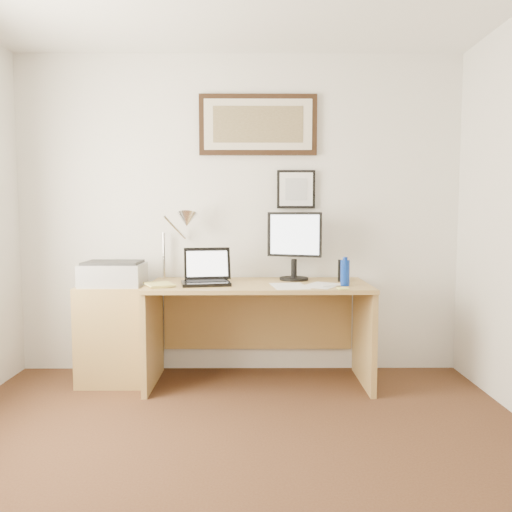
{
  "coord_description": "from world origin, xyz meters",
  "views": [
    {
      "loc": [
        0.11,
        -1.98,
        1.25
      ],
      "look_at": [
        0.13,
        1.43,
        0.97
      ],
      "focal_mm": 35.0,
      "sensor_mm": 36.0,
      "label": 1
    }
  ],
  "objects_px": {
    "side_cabinet": "(115,334)",
    "book": "(147,285)",
    "lcd_monitor": "(294,242)",
    "water_bottle": "(345,273)",
    "laptop": "(206,276)",
    "printer": "(113,274)",
    "desk": "(258,313)"
  },
  "relations": [
    {
      "from": "water_bottle",
      "to": "laptop",
      "type": "distance_m",
      "value": 0.99
    },
    {
      "from": "book",
      "to": "desk",
      "type": "relative_size",
      "value": 0.15
    },
    {
      "from": "water_bottle",
      "to": "book",
      "type": "bearing_deg",
      "value": -178.06
    },
    {
      "from": "side_cabinet",
      "to": "water_bottle",
      "type": "bearing_deg",
      "value": -5.94
    },
    {
      "from": "laptop",
      "to": "printer",
      "type": "relative_size",
      "value": 0.86
    },
    {
      "from": "water_bottle",
      "to": "book",
      "type": "distance_m",
      "value": 1.39
    },
    {
      "from": "water_bottle",
      "to": "laptop",
      "type": "relative_size",
      "value": 0.48
    },
    {
      "from": "laptop",
      "to": "lcd_monitor",
      "type": "height_order",
      "value": "lcd_monitor"
    },
    {
      "from": "laptop",
      "to": "lcd_monitor",
      "type": "xyz_separation_m",
      "value": [
        0.65,
        0.21,
        0.23
      ]
    },
    {
      "from": "water_bottle",
      "to": "printer",
      "type": "xyz_separation_m",
      "value": [
        -1.68,
        0.16,
        -0.02
      ]
    },
    {
      "from": "book",
      "to": "laptop",
      "type": "bearing_deg",
      "value": 19.15
    },
    {
      "from": "water_bottle",
      "to": "desk",
      "type": "xyz_separation_m",
      "value": [
        -0.61,
        0.21,
        -0.33
      ]
    },
    {
      "from": "side_cabinet",
      "to": "lcd_monitor",
      "type": "distance_m",
      "value": 1.51
    },
    {
      "from": "side_cabinet",
      "to": "lcd_monitor",
      "type": "height_order",
      "value": "lcd_monitor"
    },
    {
      "from": "side_cabinet",
      "to": "book",
      "type": "xyz_separation_m",
      "value": [
        0.29,
        -0.22,
        0.39
      ]
    },
    {
      "from": "water_bottle",
      "to": "printer",
      "type": "height_order",
      "value": "water_bottle"
    },
    {
      "from": "water_bottle",
      "to": "laptop",
      "type": "xyz_separation_m",
      "value": [
        -0.99,
        0.09,
        -0.03
      ]
    },
    {
      "from": "desk",
      "to": "lcd_monitor",
      "type": "xyz_separation_m",
      "value": [
        0.27,
        0.09,
        0.53
      ]
    },
    {
      "from": "desk",
      "to": "printer",
      "type": "height_order",
      "value": "printer"
    },
    {
      "from": "laptop",
      "to": "printer",
      "type": "distance_m",
      "value": 0.7
    },
    {
      "from": "desk",
      "to": "lcd_monitor",
      "type": "distance_m",
      "value": 0.6
    },
    {
      "from": "book",
      "to": "desk",
      "type": "bearing_deg",
      "value": 18.27
    },
    {
      "from": "desk",
      "to": "laptop",
      "type": "xyz_separation_m",
      "value": [
        -0.38,
        -0.12,
        0.29
      ]
    },
    {
      "from": "side_cabinet",
      "to": "book",
      "type": "height_order",
      "value": "book"
    },
    {
      "from": "laptop",
      "to": "printer",
      "type": "xyz_separation_m",
      "value": [
        -0.69,
        0.07,
        0.01
      ]
    },
    {
      "from": "book",
      "to": "lcd_monitor",
      "type": "xyz_separation_m",
      "value": [
        1.05,
        0.35,
        0.28
      ]
    },
    {
      "from": "side_cabinet",
      "to": "book",
      "type": "distance_m",
      "value": 0.54
    },
    {
      "from": "printer",
      "to": "laptop",
      "type": "bearing_deg",
      "value": -5.95
    },
    {
      "from": "laptop",
      "to": "printer",
      "type": "bearing_deg",
      "value": 174.05
    },
    {
      "from": "side_cabinet",
      "to": "lcd_monitor",
      "type": "relative_size",
      "value": 1.4
    },
    {
      "from": "side_cabinet",
      "to": "desk",
      "type": "height_order",
      "value": "desk"
    },
    {
      "from": "side_cabinet",
      "to": "desk",
      "type": "relative_size",
      "value": 0.46
    }
  ]
}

